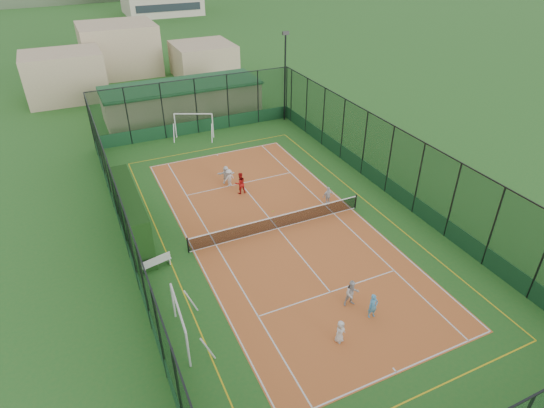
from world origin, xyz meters
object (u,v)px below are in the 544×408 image
(floodlight_ne, at_px, (285,78))
(child_far_right, at_px, (328,196))
(clubhouse, at_px, (182,100))
(child_near_mid, at_px, (373,306))
(white_bench, at_px, (156,262))
(child_far_back, at_px, (226,175))
(child_near_left, at_px, (340,331))
(child_near_right, at_px, (352,293))
(child_far_left, at_px, (229,178))
(futsal_goal_far, at_px, (194,126))
(coach, at_px, (240,183))
(futsal_goal_near, at_px, (180,324))

(floodlight_ne, xyz_separation_m, child_far_right, (-4.27, -15.40, -3.44))
(clubhouse, relative_size, child_near_mid, 11.12)
(white_bench, xyz_separation_m, child_far_back, (6.87, 7.58, 0.23))
(floodlight_ne, distance_m, clubhouse, 10.47)
(clubhouse, distance_m, child_far_right, 21.27)
(child_near_left, bearing_deg, child_near_right, 24.84)
(child_far_left, xyz_separation_m, child_far_right, (5.18, -5.29, 0.03))
(white_bench, xyz_separation_m, child_near_right, (8.26, -6.95, 0.29))
(clubhouse, distance_m, child_near_left, 31.41)
(floodlight_ne, distance_m, futsal_goal_far, 9.71)
(clubhouse, bearing_deg, white_bench, -108.99)
(child_near_left, xyz_separation_m, child_far_left, (0.46, 15.85, 0.04))
(clubhouse, height_order, child_far_right, clubhouse)
(white_bench, relative_size, child_near_mid, 1.23)
(futsal_goal_far, height_order, coach, futsal_goal_far)
(child_far_back, bearing_deg, white_bench, 65.92)
(child_near_right, height_order, coach, coach)
(child_far_left, bearing_deg, futsal_goal_far, -109.98)
(futsal_goal_near, xyz_separation_m, coach, (7.36, 11.40, -0.25))
(child_near_left, xyz_separation_m, coach, (0.80, 14.49, 0.19))
(futsal_goal_near, relative_size, child_far_back, 2.36)
(white_bench, xyz_separation_m, child_far_left, (6.95, 7.15, 0.18))
(child_far_right, bearing_deg, futsal_goal_near, 30.55)
(futsal_goal_far, xyz_separation_m, coach, (0.10, -10.93, -0.30))
(white_bench, distance_m, child_far_right, 12.28)
(child_near_mid, bearing_deg, coach, 99.94)
(coach, bearing_deg, clubhouse, -94.04)
(white_bench, relative_size, child_far_left, 1.30)
(floodlight_ne, bearing_deg, coach, -128.46)
(floodlight_ne, distance_m, child_far_left, 14.27)
(futsal_goal_near, xyz_separation_m, child_far_back, (6.95, 13.18, -0.35))
(clubhouse, distance_m, coach, 16.89)
(clubhouse, relative_size, child_far_right, 11.30)
(child_far_right, distance_m, child_far_back, 7.77)
(white_bench, distance_m, child_far_left, 9.98)
(white_bench, relative_size, child_near_right, 1.11)
(child_far_left, bearing_deg, child_near_mid, 78.17)
(futsal_goal_near, height_order, futsal_goal_far, futsal_goal_far)
(floodlight_ne, bearing_deg, child_near_left, -110.90)
(floodlight_ne, relative_size, futsal_goal_near, 2.52)
(child_far_left, distance_m, child_far_back, 0.44)
(floodlight_ne, xyz_separation_m, child_far_back, (-9.53, -9.68, -3.42))
(white_bench, bearing_deg, child_near_left, -66.30)
(futsal_goal_far, relative_size, child_far_back, 2.49)
(coach, bearing_deg, futsal_goal_far, -91.78)
(child_near_mid, distance_m, child_far_right, 10.48)
(futsal_goal_near, relative_size, child_far_left, 2.53)
(futsal_goal_far, xyz_separation_m, child_far_left, (-0.24, -9.57, -0.45))
(child_near_mid, bearing_deg, futsal_goal_near, 168.42)
(child_near_mid, relative_size, child_far_left, 1.06)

